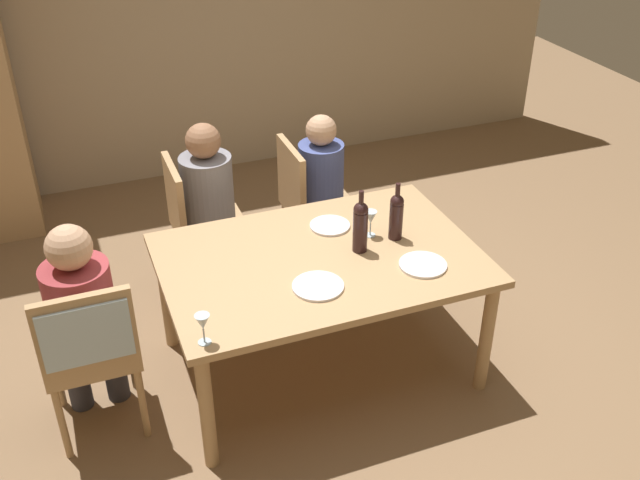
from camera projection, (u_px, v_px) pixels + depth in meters
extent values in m
plane|color=#846647|center=(320.00, 363.00, 4.17)|extent=(10.00, 10.00, 0.00)
cube|color=tan|center=(192.00, 7.00, 5.65)|extent=(6.40, 0.12, 2.70)
cube|color=tan|center=(320.00, 260.00, 3.80)|extent=(1.63, 1.11, 0.04)
cylinder|color=tan|center=(207.00, 411.00, 3.38)|extent=(0.07, 0.07, 0.69)
cylinder|color=tan|center=(486.00, 337.00, 3.84)|extent=(0.07, 0.07, 0.69)
cylinder|color=tan|center=(166.00, 296.00, 4.15)|extent=(0.07, 0.07, 0.69)
cylinder|color=tan|center=(403.00, 245.00, 4.61)|extent=(0.07, 0.07, 0.69)
cylinder|color=tan|center=(56.00, 373.00, 3.78)|extent=(0.04, 0.04, 0.44)
cylinder|color=tan|center=(131.00, 355.00, 3.90)|extent=(0.04, 0.04, 0.44)
cylinder|color=tan|center=(62.00, 423.00, 3.48)|extent=(0.04, 0.04, 0.44)
cylinder|color=tan|center=(143.00, 403.00, 3.60)|extent=(0.04, 0.04, 0.44)
cube|color=tan|center=(91.00, 350.00, 3.57)|extent=(0.44, 0.44, 0.04)
cube|color=tan|center=(87.00, 336.00, 3.28)|extent=(0.44, 0.04, 0.44)
cube|color=#ADC6D6|center=(86.00, 332.00, 3.27)|extent=(0.40, 0.07, 0.31)
cylinder|color=tan|center=(235.00, 240.00, 4.90)|extent=(0.04, 0.04, 0.44)
cylinder|color=tan|center=(251.00, 269.00, 4.60)|extent=(0.04, 0.04, 0.44)
cylinder|color=tan|center=(178.00, 251.00, 4.78)|extent=(0.04, 0.04, 0.44)
cylinder|color=tan|center=(191.00, 282.00, 4.48)|extent=(0.04, 0.04, 0.44)
cube|color=tan|center=(211.00, 228.00, 4.56)|extent=(0.44, 0.44, 0.04)
cube|color=tan|center=(175.00, 199.00, 4.37)|extent=(0.04, 0.44, 0.44)
cylinder|color=tan|center=(337.00, 220.00, 5.12)|extent=(0.04, 0.04, 0.44)
cylinder|color=tan|center=(358.00, 247.00, 4.82)|extent=(0.04, 0.04, 0.44)
cylinder|color=tan|center=(285.00, 230.00, 5.01)|extent=(0.04, 0.04, 0.44)
cylinder|color=tan|center=(304.00, 258.00, 4.70)|extent=(0.04, 0.04, 0.44)
cube|color=tan|center=(321.00, 207.00, 4.79)|extent=(0.44, 0.44, 0.04)
cube|color=tan|center=(291.00, 179.00, 4.60)|extent=(0.04, 0.44, 0.44)
cylinder|color=#33333D|center=(76.00, 372.00, 3.77)|extent=(0.12, 0.12, 0.46)
cylinder|color=#33333D|center=(113.00, 363.00, 3.83)|extent=(0.12, 0.12, 0.46)
cylinder|color=#9E383D|center=(82.00, 310.00, 3.44)|extent=(0.32, 0.32, 0.49)
sphere|color=tan|center=(69.00, 248.00, 3.25)|extent=(0.21, 0.21, 0.21)
cylinder|color=#33333D|center=(232.00, 247.00, 4.80)|extent=(0.12, 0.12, 0.46)
cylinder|color=#33333D|center=(240.00, 262.00, 4.65)|extent=(0.12, 0.12, 0.46)
cylinder|color=gray|center=(208.00, 193.00, 4.44)|extent=(0.31, 0.31, 0.48)
sphere|color=#996B4C|center=(203.00, 141.00, 4.25)|extent=(0.21, 0.21, 0.21)
cylinder|color=#33333D|center=(335.00, 227.00, 5.02)|extent=(0.11, 0.11, 0.46)
cylinder|color=#33333D|center=(345.00, 240.00, 4.88)|extent=(0.11, 0.11, 0.46)
cylinder|color=#475699|center=(321.00, 177.00, 4.67)|extent=(0.29, 0.29, 0.44)
sphere|color=tan|center=(321.00, 130.00, 4.50)|extent=(0.19, 0.19, 0.19)
cylinder|color=black|center=(360.00, 231.00, 3.78)|extent=(0.08, 0.08, 0.23)
sphere|color=black|center=(361.00, 210.00, 3.72)|extent=(0.08, 0.08, 0.08)
cylinder|color=black|center=(361.00, 200.00, 3.69)|extent=(0.03, 0.03, 0.10)
cylinder|color=black|center=(396.00, 221.00, 3.90)|extent=(0.07, 0.07, 0.21)
sphere|color=black|center=(397.00, 202.00, 3.83)|extent=(0.07, 0.07, 0.07)
cylinder|color=black|center=(398.00, 192.00, 3.80)|extent=(0.03, 0.03, 0.10)
cylinder|color=silver|center=(205.00, 342.00, 3.20)|extent=(0.06, 0.06, 0.00)
cylinder|color=silver|center=(204.00, 335.00, 3.18)|extent=(0.01, 0.01, 0.07)
cone|color=silver|center=(203.00, 322.00, 3.14)|extent=(0.07, 0.07, 0.07)
cylinder|color=silver|center=(370.00, 235.00, 3.97)|extent=(0.06, 0.06, 0.00)
cylinder|color=silver|center=(370.00, 229.00, 3.95)|extent=(0.01, 0.01, 0.07)
cone|color=silver|center=(371.00, 217.00, 3.91)|extent=(0.07, 0.07, 0.07)
cylinder|color=white|center=(318.00, 286.00, 3.55)|extent=(0.25, 0.25, 0.01)
cylinder|color=white|center=(423.00, 265.00, 3.71)|extent=(0.24, 0.24, 0.01)
cylinder|color=white|center=(330.00, 226.00, 4.04)|extent=(0.22, 0.22, 0.01)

